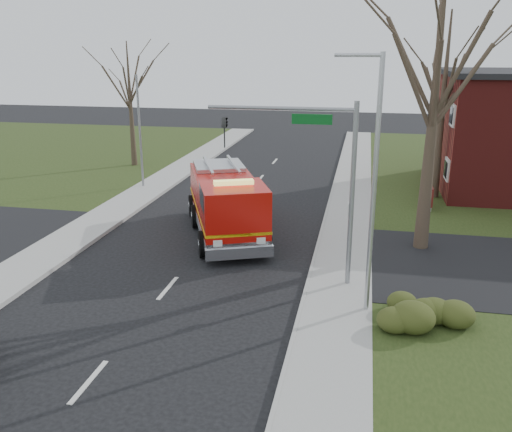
# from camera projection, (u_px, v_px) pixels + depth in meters

# --- Properties ---
(ground) EXTENTS (120.00, 120.00, 0.00)m
(ground) POSITION_uv_depth(u_px,v_px,m) (168.00, 288.00, 20.01)
(ground) COLOR black
(ground) RESTS_ON ground
(sidewalk_right) EXTENTS (2.40, 80.00, 0.15)m
(sidewalk_right) POSITION_uv_depth(u_px,v_px,m) (337.00, 301.00, 18.82)
(sidewalk_right) COLOR #989893
(sidewalk_right) RESTS_ON ground
(sidewalk_left) EXTENTS (2.40, 80.00, 0.15)m
(sidewalk_left) POSITION_uv_depth(u_px,v_px,m) (17.00, 273.00, 21.16)
(sidewalk_left) COLOR #989893
(sidewalk_left) RESTS_ON ground
(health_center_sign) EXTENTS (0.12, 2.00, 1.40)m
(health_center_sign) POSITION_uv_depth(u_px,v_px,m) (430.00, 194.00, 29.47)
(health_center_sign) COLOR #561714
(health_center_sign) RESTS_ON ground
(hedge_corner) EXTENTS (2.80, 2.00, 0.90)m
(hedge_corner) POSITION_uv_depth(u_px,v_px,m) (424.00, 308.00, 17.21)
(hedge_corner) COLOR #363F17
(hedge_corner) RESTS_ON lawn_right
(bare_tree_near) EXTENTS (6.00, 6.00, 12.00)m
(bare_tree_near) POSITION_uv_depth(u_px,v_px,m) (437.00, 76.00, 21.64)
(bare_tree_near) COLOR #382921
(bare_tree_near) RESTS_ON ground
(bare_tree_far) EXTENTS (5.25, 5.25, 10.50)m
(bare_tree_far) POSITION_uv_depth(u_px,v_px,m) (444.00, 86.00, 30.06)
(bare_tree_far) COLOR #382921
(bare_tree_far) RESTS_ON ground
(bare_tree_left) EXTENTS (4.50, 4.50, 9.00)m
(bare_tree_left) POSITION_uv_depth(u_px,v_px,m) (130.00, 91.00, 38.98)
(bare_tree_left) COLOR #382921
(bare_tree_left) RESTS_ON ground
(traffic_signal_mast) EXTENTS (5.29, 0.18, 6.80)m
(traffic_signal_mast) POSITION_uv_depth(u_px,v_px,m) (317.00, 161.00, 19.04)
(traffic_signal_mast) COLOR gray
(traffic_signal_mast) RESTS_ON ground
(streetlight_pole) EXTENTS (1.48, 0.16, 8.40)m
(streetlight_pole) POSITION_uv_depth(u_px,v_px,m) (373.00, 180.00, 16.85)
(streetlight_pole) COLOR #B7BABF
(streetlight_pole) RESTS_ON ground
(utility_pole_far) EXTENTS (0.14, 0.14, 7.00)m
(utility_pole_far) POSITION_uv_depth(u_px,v_px,m) (140.00, 133.00, 33.37)
(utility_pole_far) COLOR gray
(utility_pole_far) RESTS_ON ground
(fire_engine) EXTENTS (5.60, 8.53, 3.26)m
(fire_engine) POSITION_uv_depth(u_px,v_px,m) (226.00, 205.00, 25.34)
(fire_engine) COLOR #B60E08
(fire_engine) RESTS_ON ground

